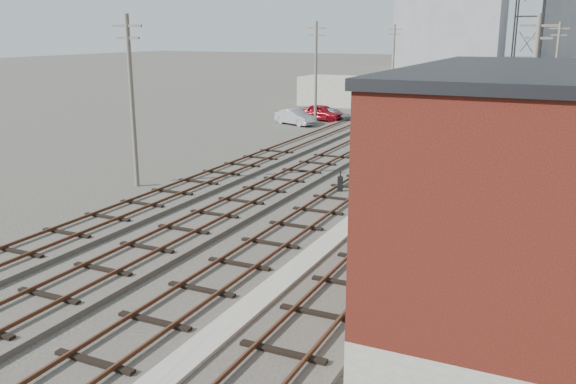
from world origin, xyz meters
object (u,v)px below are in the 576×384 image
Objects in this scene: site_trailer at (451,100)px; car_grey at (333,115)px; car_silver at (296,117)px; switch_stand at (340,185)px; car_red at (322,112)px; signal_mast at (382,238)px.

site_trailer is 1.66× the size of car_grey.
site_trailer reaches higher than car_grey.
car_grey is (2.18, 3.63, -0.10)m from car_silver.
switch_stand is 35.58m from site_trailer.
switch_stand is 24.43m from car_silver.
car_red is 3.66m from car_silver.
signal_mast is at bearing -129.16° from car_silver.
switch_stand is at bearing -145.97° from car_red.
site_trailer is at bearing 98.10° from signal_mast.
car_grey is at bearing 113.19° from signal_mast.
switch_stand is 0.28× the size of car_silver.
signal_mast reaches higher than car_grey.
site_trailer is at bearing -15.21° from car_silver.
car_red is 1.08× the size of car_silver.
car_red is at bearing 3.71° from car_silver.
car_silver is 4.23m from car_grey.
switch_stand is at bearing -154.32° from car_grey.
car_silver is at bearing 152.79° from car_grey.
car_red reaches higher than car_silver.
site_trailer is at bearing 67.74° from switch_stand.
car_grey is at bearing -70.92° from car_red.
signal_mast is 39.84m from car_red.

